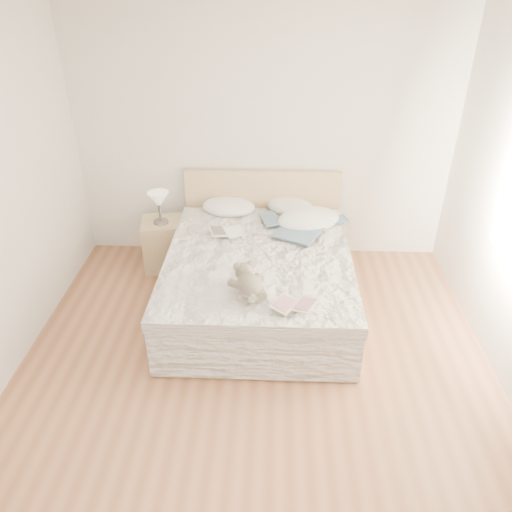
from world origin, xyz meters
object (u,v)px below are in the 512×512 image
at_px(childrens_book, 295,305).
at_px(bed, 259,276).
at_px(photo_book, 226,232).
at_px(teddy_bear, 250,292).
at_px(table_lamp, 159,201).
at_px(nightstand, 165,244).

bearing_deg(childrens_book, bed, 138.29).
xyz_separation_m(photo_book, childrens_book, (0.65, -1.18, 0.00)).
xyz_separation_m(childrens_book, teddy_bear, (-0.36, 0.14, 0.02)).
bearing_deg(childrens_book, teddy_bear, -171.83).
distance_m(table_lamp, photo_book, 0.81).
height_order(bed, childrens_book, bed).
bearing_deg(table_lamp, childrens_book, -47.42).
xyz_separation_m(bed, teddy_bear, (-0.05, -0.75, 0.34)).
height_order(nightstand, table_lamp, table_lamp).
xyz_separation_m(table_lamp, teddy_bear, (1.01, -1.36, -0.16)).
relative_size(bed, photo_book, 6.42).
height_order(photo_book, teddy_bear, teddy_bear).
distance_m(bed, table_lamp, 1.32).
xyz_separation_m(bed, table_lamp, (-1.06, 0.60, 0.50)).
height_order(table_lamp, childrens_book, table_lamp).
relative_size(nightstand, table_lamp, 1.62).
bearing_deg(nightstand, teddy_bear, -54.17).
xyz_separation_m(nightstand, photo_book, (0.72, -0.35, 0.35)).
relative_size(bed, teddy_bear, 5.86).
bearing_deg(bed, photo_book, 139.29).
xyz_separation_m(nightstand, table_lamp, (-0.01, -0.03, 0.53)).
bearing_deg(nightstand, childrens_book, -48.22).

